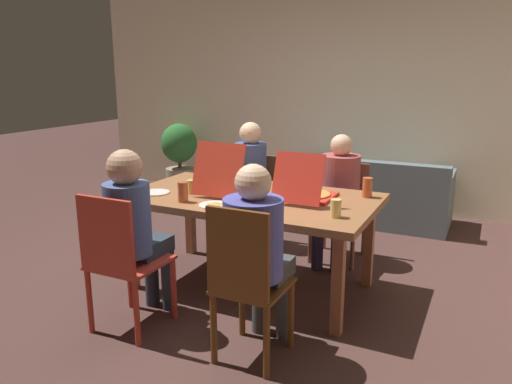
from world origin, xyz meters
TOP-DOWN VIEW (x-y plane):
  - ground_plane at (0.00, 0.00)m, footprint 20.00×20.00m
  - back_wall at (0.00, 2.78)m, footprint 7.26×0.12m
  - dining_table at (0.00, 0.00)m, footprint 1.90×1.07m
  - chair_0 at (0.45, -0.96)m, footprint 0.39×0.42m
  - person_0 at (0.45, -0.82)m, footprint 0.35×0.49m
  - chair_1 at (-0.43, -1.00)m, footprint 0.43×0.45m
  - person_1 at (-0.43, -0.84)m, footprint 0.30×0.50m
  - chair_2 at (-0.43, 0.96)m, footprint 0.39×0.43m
  - person_2 at (-0.43, 0.82)m, footprint 0.30×0.51m
  - chair_3 at (0.45, 0.96)m, footprint 0.43×0.45m
  - person_3 at (0.45, 0.81)m, footprint 0.34×0.53m
  - pizza_box_0 at (-0.18, 0.05)m, footprint 0.41×0.54m
  - pizza_box_1 at (0.42, 0.09)m, footprint 0.37×0.49m
  - plate_0 at (-0.70, -0.25)m, footprint 0.22×0.22m
  - plate_1 at (0.22, -0.23)m, footprint 0.24×0.24m
  - plate_2 at (-0.59, 0.30)m, footprint 0.21×0.21m
  - plate_3 at (-0.10, -0.37)m, footprint 0.22×0.22m
  - drinking_glass_0 at (0.75, -0.26)m, footprint 0.07×0.07m
  - drinking_glass_1 at (-0.36, -0.37)m, footprint 0.07×0.07m
  - drinking_glass_2 at (0.81, 0.34)m, footprint 0.07×0.07m
  - drinking_glass_3 at (-0.44, -0.13)m, footprint 0.07×0.07m
  - couch at (0.43, 2.15)m, footprint 1.73×0.78m
  - potted_plant at (-2.28, 2.38)m, footprint 0.49×0.49m

SIDE VIEW (x-z plane):
  - ground_plane at x=0.00m, z-range 0.00..0.00m
  - couch at x=0.43m, z-range -0.09..0.65m
  - chair_2 at x=-0.43m, z-range 0.04..0.90m
  - chair_3 at x=0.45m, z-range 0.06..0.92m
  - chair_0 at x=0.45m, z-range 0.04..1.01m
  - chair_1 at x=-0.43m, z-range 0.05..1.00m
  - potted_plant at x=-2.28m, z-range 0.06..1.01m
  - person_3 at x=0.45m, z-range 0.10..1.24m
  - dining_table at x=0.00m, z-range 0.30..1.05m
  - person_0 at x=0.45m, z-range 0.11..1.29m
  - person_2 at x=-0.43m, z-range 0.10..1.30m
  - person_1 at x=-0.43m, z-range 0.11..1.31m
  - plate_0 at x=-0.70m, z-range 0.75..0.76m
  - plate_1 at x=0.22m, z-range 0.74..0.77m
  - plate_2 at x=-0.59m, z-range 0.74..0.77m
  - plate_3 at x=-0.10m, z-range 0.74..0.77m
  - pizza_box_1 at x=0.42m, z-range 0.61..0.98m
  - drinking_glass_3 at x=-0.44m, z-range 0.75..0.85m
  - pizza_box_0 at x=-0.18m, z-range 0.60..1.01m
  - drinking_glass_0 at x=0.75m, z-range 0.75..0.87m
  - drinking_glass_1 at x=-0.36m, z-range 0.75..0.89m
  - drinking_glass_2 at x=0.81m, z-range 0.75..0.89m
  - back_wall at x=0.00m, z-range 0.00..2.78m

